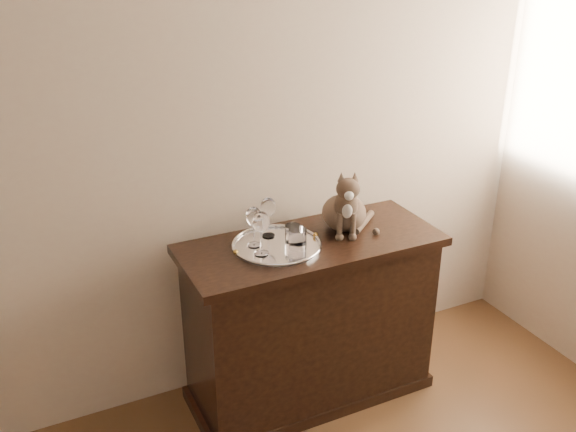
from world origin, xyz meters
The scene contains 9 objects.
wall_back centered at (0.00, 2.25, 1.35)m, with size 4.00×0.10×2.70m, color #BDA38D.
sideboard centered at (0.60, 1.94, 0.42)m, with size 1.20×0.50×0.85m, color black, non-canonical shape.
tray centered at (0.43, 1.96, 0.85)m, with size 0.40×0.40×0.01m, color silver.
wine_glass_a centered at (0.34, 2.00, 0.95)m, with size 0.07×0.07×0.19m, color white, non-canonical shape.
wine_glass_b centered at (0.44, 2.06, 0.95)m, with size 0.07×0.07×0.19m, color silver, non-canonical shape.
wine_glass_c centered at (0.34, 1.91, 0.96)m, with size 0.08×0.08×0.20m, color silver, non-canonical shape.
tumbler_a centered at (0.51, 1.89, 0.90)m, with size 0.08×0.08×0.09m, color white.
tumbler_c centered at (0.51, 1.96, 0.90)m, with size 0.07×0.07×0.08m, color silver.
cat centered at (0.80, 2.00, 1.01)m, with size 0.32×0.30×0.32m, color brown, non-canonical shape.
Camera 1 is at (-0.63, -0.35, 2.15)m, focal length 40.00 mm.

